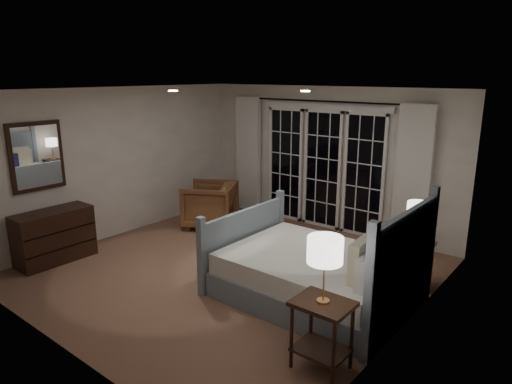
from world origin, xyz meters
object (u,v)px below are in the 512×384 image
Objects in this scene: lamp_right at (418,210)px; bed at (318,273)px; lamp_left at (325,251)px; nightstand_right at (414,257)px; nightstand_left at (322,325)px; armchair at (210,205)px; dresser at (54,236)px.

bed is at bearing -124.26° from lamp_right.
nightstand_right is at bearing 89.62° from lamp_left.
nightstand_left is 1.10× the size of lamp_left.
lamp_right reaches higher than nightstand_left.
lamp_right is 3.79m from armchair.
lamp_right is at bearing 30.11° from dresser.
bed is at bearing 122.89° from nightstand_left.
dresser is (-0.67, -2.58, -0.02)m from armchair.
nightstand_right is (0.77, 1.13, 0.05)m from bed.
lamp_left is (0.75, -1.16, 0.86)m from bed.
lamp_left reaches higher than dresser.
nightstand_right is at bearing 55.74° from bed.
nightstand_left is at bearing -57.11° from bed.
lamp_left is (-0.00, 0.00, 0.73)m from nightstand_left.
armchair is at bearing 148.14° from lamp_left.
nightstand_left is at bearing -26.57° from lamp_left.
armchair is at bearing 158.83° from bed.
bed is 1.53m from lamp_right.
nightstand_right is 3.74m from armchair.
nightstand_left is 1.28× the size of lamp_right.
armchair is at bearing 179.63° from nightstand_right.
lamp_left is at bearing -57.11° from bed.
bed is at bearing 122.89° from lamp_left.
lamp_right reaches higher than dresser.
lamp_left reaches higher than nightstand_right.
nightstand_right is at bearing -153.43° from lamp_right.
lamp_left is (-0.02, -2.29, 0.80)m from nightstand_right.
nightstand_left is at bearing -90.38° from lamp_right.
nightstand_right is at bearing 89.62° from nightstand_left.
nightstand_left is 0.77× the size of armchair.
dresser is (-4.40, -0.27, -0.07)m from nightstand_left.
armchair is at bearing 75.46° from dresser.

